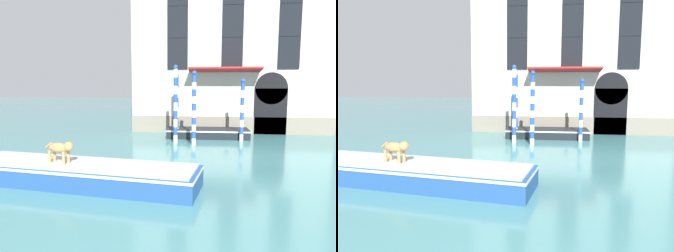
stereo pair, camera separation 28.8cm
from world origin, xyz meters
The scene contains 8 objects.
palazzo_left centered at (2.71, 21.51, 6.71)m, with size 12.80×7.40×13.45m.
boat_foreground centered at (-2.93, 7.41, 0.38)m, with size 8.07×3.06×0.73m.
dog_on_deck centered at (-3.53, 7.31, 1.21)m, with size 1.09×0.55×0.75m.
boat_moored_near_palazzo centered at (1.27, 16.87, 0.28)m, with size 4.86×1.82×0.53m.
mooring_pole_0 centered at (-0.49, 14.89, 2.12)m, with size 0.23×0.23×4.21m.
mooring_pole_1 centered at (0.52, 14.42, 1.96)m, with size 0.23×0.23×3.88m.
mooring_pole_2 centered at (3.13, 15.77, 1.75)m, with size 0.22×0.22×3.47m.
mooring_pole_3 centered at (-0.58, 16.70, 1.90)m, with size 0.21×0.21×3.77m.
Camera 1 is at (1.13, -2.60, 3.40)m, focal length 35.00 mm.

